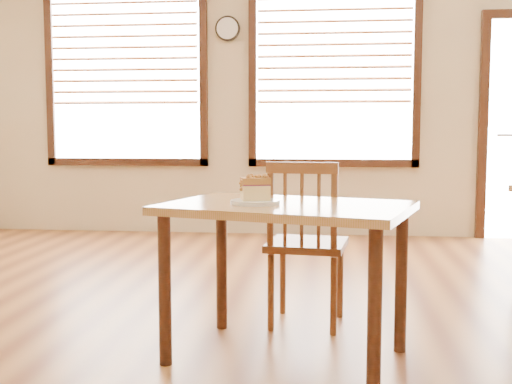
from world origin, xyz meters
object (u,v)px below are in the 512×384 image
Objects in this scene: cafe_chair_main at (306,242)px; plate at (255,202)px; cake_slice at (255,188)px; cafe_table_main at (287,226)px; wall_clock at (228,29)px.

cafe_chair_main reaches higher than plate.
cafe_table_main is at bearing -4.12° from cake_slice.
cafe_table_main is 0.24m from cake_slice.
plate is (-0.15, -0.03, 0.12)m from cafe_table_main.
cafe_table_main is 0.19m from plate.
cake_slice is (-0.22, -0.56, 0.35)m from cafe_chair_main.
cake_slice is (0.70, -3.72, -1.32)m from wall_clock.
wall_clock is at bearing 84.82° from cake_slice.
cafe_table_main is at bearing 88.93° from cafe_chair_main.
cafe_table_main is (0.84, -3.69, -1.51)m from wall_clock.
cake_slice is at bearing -171.15° from plate.
cafe_chair_main is 4.04× the size of plate.
cake_slice is at bearing -79.42° from wall_clock.
wall_clock reaches higher than cake_slice.
cafe_chair_main is (0.08, 0.52, -0.17)m from cafe_table_main.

